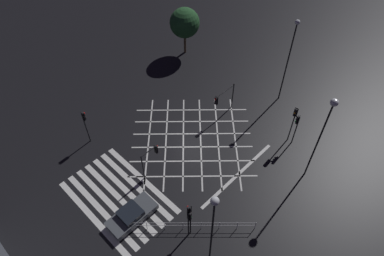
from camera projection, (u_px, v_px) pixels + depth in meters
ground_plane at (192, 140)px, 34.26m from camera, size 200.00×200.00×0.00m
road_markings at (153, 174)px, 31.47m from camera, size 14.68×19.47×0.01m
traffic_light_sw_cross at (85, 121)px, 32.19m from camera, size 0.36×0.39×3.93m
traffic_light_median_south at (151, 155)px, 29.96m from camera, size 0.36×1.95×3.28m
traffic_light_median_north at (223, 98)px, 34.84m from camera, size 0.36×2.99×3.38m
traffic_light_ne_cross at (294, 118)px, 31.96m from camera, size 0.36×0.39×4.43m
traffic_light_ne_main at (297, 124)px, 32.19m from camera, size 0.39×0.36×3.66m
traffic_light_se_cross at (189, 219)px, 25.76m from camera, size 0.36×0.39×3.41m
traffic_light_se_main at (189, 215)px, 25.62m from camera, size 0.39×0.36×3.93m
street_lamp_east at (327, 121)px, 26.29m from camera, size 0.62×0.62×9.32m
street_lamp_west at (213, 216)px, 21.74m from camera, size 0.57×0.57×8.41m
street_lamp_far at (291, 49)px, 33.69m from camera, size 0.49×0.49×9.71m
street_tree_near at (185, 23)px, 41.36m from camera, size 3.66×3.66×6.06m
waiting_car at (132, 215)px, 28.06m from camera, size 1.90×4.25×1.19m
pedestrian_railing at (192, 225)px, 27.36m from camera, size 7.32×7.18×1.05m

